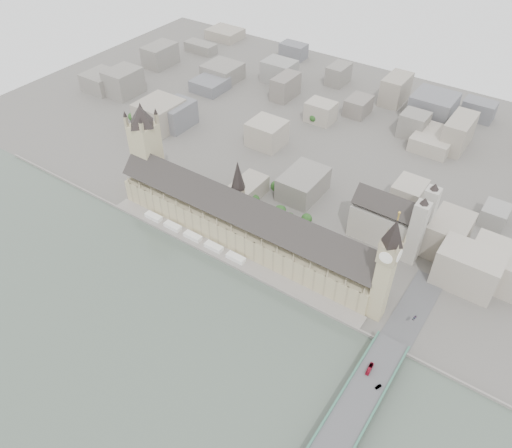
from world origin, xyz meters
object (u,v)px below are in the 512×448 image
Objects in this scene: car_silver at (378,387)px; red_bus_north at (370,369)px; palace_of_westminster at (244,222)px; victoria_tower at (146,147)px; westminster_abbey at (391,220)px; westminster_bridge at (349,420)px; car_approach at (414,318)px; elizabeth_tower at (387,264)px.

red_bus_north is at bearing 162.60° from car_silver.
victoria_tower is (-122.00, 6.30, 32.50)m from palace_of_westminster.
victoria_tower is at bearing 177.04° from palace_of_westminster.
westminster_bridge is at bearing -74.36° from westminster_abbey.
car_silver is at bearing -69.24° from westminster_abbey.
palace_of_westminster is 2.65× the size of victoria_tower.
car_approach is at bearing 113.85° from car_silver.
elizabeth_tower reaches higher than palace_of_westminster.
victoria_tower is 293.08m from red_bus_north.
car_approach is at bearing -55.50° from westminster_abbey.
car_silver is at bearing -24.65° from palace_of_westminster.
car_approach is (9.29, 61.67, -0.77)m from red_bus_north.
palace_of_westminster is 126.41m from victoria_tower.
car_silver is at bearing 77.02° from westminster_bridge.
victoria_tower is at bearing 161.79° from red_bus_north.
westminster_abbey reaches higher than car_approach.
elizabeth_tower is 21.65× the size of car_silver.
victoria_tower is 292.98m from car_approach.
westminster_bridge is 4.78× the size of westminster_abbey.
westminster_bridge is 39.54m from red_bus_north.
red_bus_north is (-3.96, 38.78, 6.61)m from westminster_bridge.
palace_of_westminster is 53.86× the size of car_approach.
victoria_tower is (-260.00, 18.00, -2.88)m from elizabeth_tower.
red_bus_north is (280.04, -74.72, -43.47)m from victoria_tower.
westminster_abbey is (110.92, 75.30, 2.38)m from palace_of_westminster.
westminster_abbey is (232.92, 69.00, -30.12)m from victoria_tower.
car_approach is at bearing 86.96° from westminster_bridge.
westminster_bridge is at bearing -87.11° from car_approach.
red_bus_north is (20.04, -56.72, -46.35)m from elizabeth_tower.
red_bus_north is at bearing -70.54° from elizabeth_tower.
car_approach is at bearing 9.57° from elizabeth_tower.
westminster_bridge is at bearing -80.35° from car_silver.
westminster_bridge is (24.00, -95.50, -52.96)m from elizabeth_tower.
palace_of_westminster is 186.14m from car_silver.
elizabeth_tower is 1.58× the size of westminster_abbey.
elizabeth_tower is 21.85× the size of car_approach.
westminster_bridge is (284.00, -113.50, -50.08)m from victoria_tower.
elizabeth_tower is at bearing -3.96° from victoria_tower.
victoria_tower is at bearing -163.50° from westminster_abbey.
car_silver reaches higher than westminster_bridge.
car_silver is (10.81, -9.07, -0.67)m from red_bus_north.
westminster_abbey is (-51.08, 182.50, 19.96)m from westminster_bridge.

